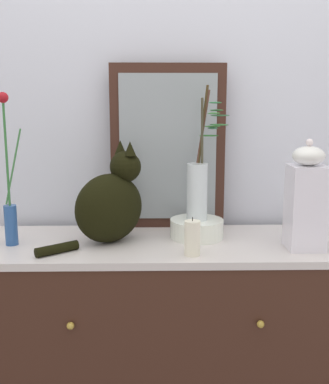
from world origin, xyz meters
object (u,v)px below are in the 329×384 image
at_px(bowl_porcelain, 197,228).
at_px(vase_slim_green, 10,202).
at_px(vase_glass_clear, 199,182).
at_px(mirror_leaning, 168,147).
at_px(cat_sitting, 111,203).
at_px(candle_pillar, 192,238).
at_px(sideboard, 165,359).
at_px(jar_lidded_porcelain, 306,200).

bearing_deg(bowl_porcelain, vase_slim_green, -173.28).
bearing_deg(vase_glass_clear, mirror_leaning, 125.18).
height_order(cat_sitting, bowl_porcelain, cat_sitting).
bearing_deg(candle_pillar, sideboard, 120.03).
height_order(vase_slim_green, bowl_porcelain, vase_slim_green).
distance_m(bowl_porcelain, vase_glass_clear, 0.17).
distance_m(mirror_leaning, bowl_porcelain, 0.34).
relative_size(cat_sitting, vase_glass_clear, 0.79).
height_order(mirror_leaning, jar_lidded_porcelain, mirror_leaning).
bearing_deg(cat_sitting, mirror_leaning, 44.92).
xyz_separation_m(mirror_leaning, bowl_porcelain, (0.10, -0.16, -0.28)).
relative_size(vase_slim_green, jar_lidded_porcelain, 1.40).
bearing_deg(jar_lidded_porcelain, cat_sitting, 172.63).
xyz_separation_m(sideboard, jar_lidded_porcelain, (0.47, -0.08, 0.63)).
bearing_deg(mirror_leaning, vase_glass_clear, -54.82).
xyz_separation_m(cat_sitting, vase_glass_clear, (0.31, 0.05, 0.06)).
height_order(sideboard, mirror_leaning, mirror_leaning).
relative_size(sideboard, bowl_porcelain, 6.98).
height_order(vase_glass_clear, candle_pillar, vase_glass_clear).
bearing_deg(vase_slim_green, candle_pillar, -11.30).
height_order(bowl_porcelain, candle_pillar, candle_pillar).
height_order(jar_lidded_porcelain, candle_pillar, jar_lidded_porcelain).
relative_size(cat_sitting, jar_lidded_porcelain, 1.02).
xyz_separation_m(cat_sitting, vase_slim_green, (-0.34, -0.03, 0.01)).
height_order(sideboard, candle_pillar, candle_pillar).
relative_size(vase_glass_clear, candle_pillar, 3.79).
bearing_deg(sideboard, vase_slim_green, -177.10).
bearing_deg(vase_slim_green, sideboard, 2.90).
bearing_deg(jar_lidded_porcelain, bowl_porcelain, 159.07).
distance_m(cat_sitting, vase_slim_green, 0.34).
height_order(cat_sitting, vase_glass_clear, vase_glass_clear).
distance_m(sideboard, jar_lidded_porcelain, 0.79).
xyz_separation_m(sideboard, cat_sitting, (-0.19, 0.00, 0.60)).
bearing_deg(candle_pillar, vase_glass_clear, 79.29).
height_order(cat_sitting, vase_slim_green, vase_slim_green).
distance_m(mirror_leaning, vase_slim_green, 0.62).
bearing_deg(sideboard, bowl_porcelain, 22.68).
bearing_deg(mirror_leaning, vase_slim_green, -157.06).
bearing_deg(jar_lidded_porcelain, vase_glass_clear, 158.50).
relative_size(sideboard, cat_sitting, 3.60).
xyz_separation_m(cat_sitting, bowl_porcelain, (0.31, 0.05, -0.11)).
relative_size(bowl_porcelain, candle_pillar, 1.54).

